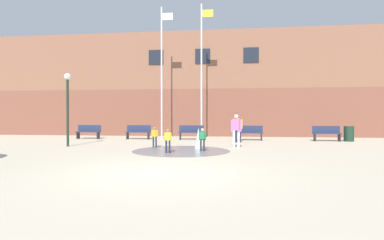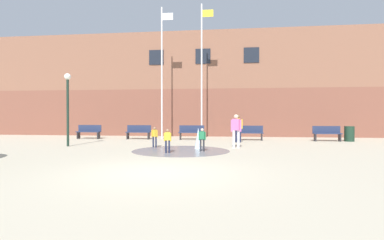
{
  "view_description": "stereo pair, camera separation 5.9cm",
  "coord_description": "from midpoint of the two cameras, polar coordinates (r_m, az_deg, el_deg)",
  "views": [
    {
      "loc": [
        1.83,
        -7.89,
        1.52
      ],
      "look_at": [
        -0.05,
        7.9,
        1.3
      ],
      "focal_mm": 28.0,
      "sensor_mm": 36.0,
      "label": 1
    },
    {
      "loc": [
        1.89,
        -7.88,
        1.52
      ],
      "look_at": [
        -0.05,
        7.9,
        1.3
      ],
      "focal_mm": 28.0,
      "sensor_mm": 36.0,
      "label": 2
    }
  ],
  "objects": [
    {
      "name": "child_with_pink_shirt",
      "position": [
        14.54,
        -7.02,
        -2.92
      ],
      "size": [
        0.31,
        0.23,
        0.99
      ],
      "rotation": [
        0.0,
        0.0,
        -0.75
      ],
      "color": "#1E233D",
      "rests_on": "ground"
    },
    {
      "name": "child_in_fountain",
      "position": [
        12.29,
        -4.54,
        -3.61
      ],
      "size": [
        0.31,
        0.16,
        0.99
      ],
      "rotation": [
        0.0,
        0.0,
        0.19
      ],
      "color": "#1E233D",
      "rests_on": "ground"
    },
    {
      "name": "library_building",
      "position": [
        25.15,
        2.76,
        6.27
      ],
      "size": [
        36.0,
        6.05,
        7.84
      ],
      "color": "brown",
      "rests_on": "ground"
    },
    {
      "name": "adult_near_bench",
      "position": [
        17.3,
        8.89,
        -1.16
      ],
      "size": [
        0.5,
        0.36,
        1.59
      ],
      "rotation": [
        0.0,
        0.0,
        -1.67
      ],
      "color": "#1E233D",
      "rests_on": "ground"
    },
    {
      "name": "ground_plane",
      "position": [
        8.24,
        -6.23,
        -9.86
      ],
      "size": [
        100.0,
        100.0,
        0.0
      ],
      "primitive_type": "plane",
      "color": "#BCB299"
    },
    {
      "name": "park_bench_near_trashcan",
      "position": [
        19.65,
        24.4,
        -2.31
      ],
      "size": [
        1.6,
        0.44,
        0.91
      ],
      "color": "#28282D",
      "rests_on": "ground"
    },
    {
      "name": "lamp_post_left_lane",
      "position": [
        16.14,
        -22.5,
        3.85
      ],
      "size": [
        0.32,
        0.32,
        3.64
      ],
      "color": "#192D23",
      "rests_on": "ground"
    },
    {
      "name": "flagpole_left",
      "position": [
        20.01,
        -5.61,
        9.57
      ],
      "size": [
        0.8,
        0.1,
        8.65
      ],
      "color": "silver",
      "rests_on": "ground"
    },
    {
      "name": "park_bench_center",
      "position": [
        19.08,
        -0.02,
        -2.33
      ],
      "size": [
        1.6,
        0.44,
        0.91
      ],
      "color": "#28282D",
      "rests_on": "ground"
    },
    {
      "name": "park_bench_under_right_flagpole",
      "position": [
        18.92,
        11.09,
        -2.37
      ],
      "size": [
        1.6,
        0.44,
        0.91
      ],
      "color": "#28282D",
      "rests_on": "ground"
    },
    {
      "name": "child_running",
      "position": [
        12.83,
        2.08,
        -3.42
      ],
      "size": [
        0.31,
        0.15,
        0.99
      ],
      "rotation": [
        0.0,
        0.0,
        3.02
      ],
      "color": "#28282D",
      "rests_on": "ground"
    },
    {
      "name": "park_bench_left_of_flagpoles",
      "position": [
        21.01,
        -18.97,
        -2.09
      ],
      "size": [
        1.6,
        0.44,
        0.91
      ],
      "color": "#28282D",
      "rests_on": "ground"
    },
    {
      "name": "adult_in_red",
      "position": [
        14.27,
        8.51,
        -1.57
      ],
      "size": [
        0.5,
        0.32,
        1.59
      ],
      "rotation": [
        0.0,
        0.0,
        -0.4
      ],
      "color": "silver",
      "rests_on": "ground"
    },
    {
      "name": "splash_fountain",
      "position": [
        13.42,
        -0.42,
        -4.75
      ],
      "size": [
        4.25,
        4.25,
        0.97
      ],
      "color": "gray",
      "rests_on": "ground"
    },
    {
      "name": "flagpole_right",
      "position": [
        19.62,
        2.02,
        9.9
      ],
      "size": [
        0.8,
        0.1,
        8.75
      ],
      "color": "silver",
      "rests_on": "ground"
    },
    {
      "name": "park_bench_under_left_flagpole",
      "position": [
        19.8,
        -10.07,
        -2.23
      ],
      "size": [
        1.6,
        0.44,
        0.91
      ],
      "color": "#28282D",
      "rests_on": "ground"
    },
    {
      "name": "trash_can",
      "position": [
        20.15,
        27.85,
        -2.34
      ],
      "size": [
        0.56,
        0.56,
        0.9
      ],
      "primitive_type": "cylinder",
      "color": "#193323",
      "rests_on": "ground"
    }
  ]
}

